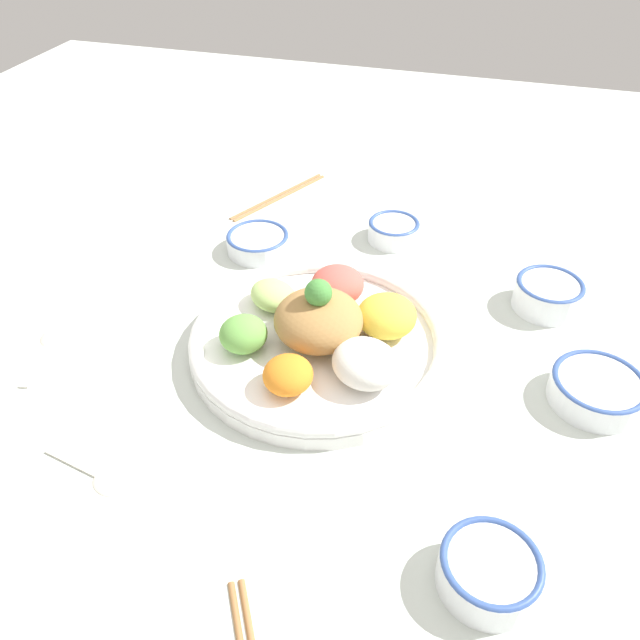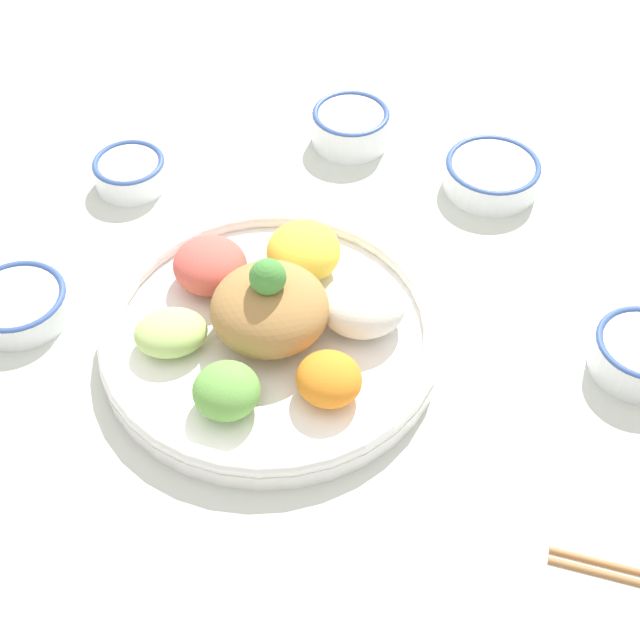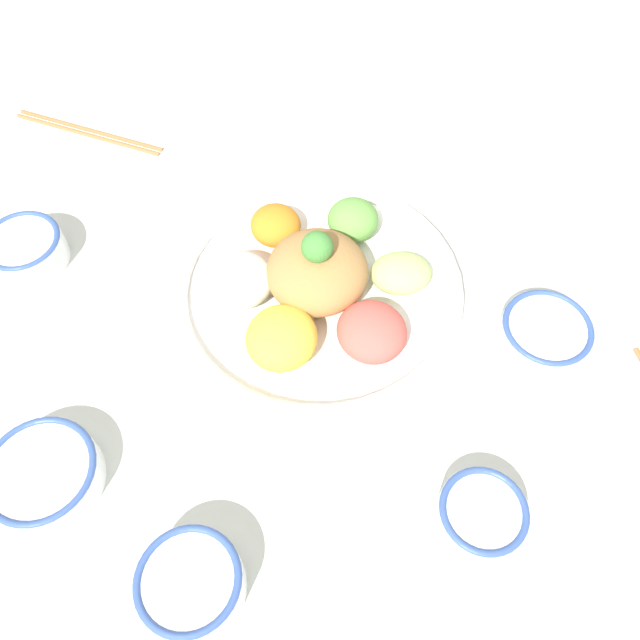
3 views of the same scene
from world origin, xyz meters
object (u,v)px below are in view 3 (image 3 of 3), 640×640
at_px(salad_platter, 318,286).
at_px(rice_bowl_blue, 191,584).
at_px(sauce_bowl_red, 545,332).
at_px(chopsticks_pair_near, 88,131).
at_px(sauce_bowl_far, 43,474).
at_px(serving_spoon_main, 465,129).
at_px(serving_spoon_extra, 298,121).
at_px(rice_bowl_plain, 481,514).
at_px(sauce_bowl_dark, 25,248).

height_order(salad_platter, rice_bowl_blue, salad_platter).
relative_size(sauce_bowl_red, chopsticks_pair_near, 0.48).
xyz_separation_m(salad_platter, chopsticks_pair_near, (0.45, 0.08, -0.02)).
distance_m(sauce_bowl_far, serving_spoon_main, 0.73).
relative_size(chopsticks_pair_near, serving_spoon_extra, 1.77).
bearing_deg(sauce_bowl_far, serving_spoon_extra, -62.80).
xyz_separation_m(chopsticks_pair_near, serving_spoon_main, (-0.35, -0.44, -0.00)).
relative_size(rice_bowl_blue, serving_spoon_main, 0.78).
distance_m(sauce_bowl_red, rice_bowl_plain, 0.23).
relative_size(rice_bowl_blue, rice_bowl_plain, 1.12).
bearing_deg(rice_bowl_plain, chopsticks_pair_near, 2.79).
xyz_separation_m(salad_platter, rice_bowl_plain, (-0.31, 0.04, -0.01)).
height_order(rice_bowl_plain, sauce_bowl_far, sauce_bowl_far).
distance_m(sauce_bowl_dark, rice_bowl_plain, 0.62).
relative_size(rice_bowl_plain, chopsticks_pair_near, 0.40).
height_order(sauce_bowl_dark, chopsticks_pair_near, sauce_bowl_dark).
height_order(chopsticks_pair_near, serving_spoon_extra, chopsticks_pair_near).
bearing_deg(serving_spoon_main, rice_bowl_blue, 101.33).
relative_size(sauce_bowl_dark, serving_spoon_main, 0.77).
height_order(rice_bowl_blue, serving_spoon_extra, rice_bowl_blue).
height_order(rice_bowl_blue, chopsticks_pair_near, rice_bowl_blue).
bearing_deg(chopsticks_pair_near, sauce_bowl_far, -62.51).
bearing_deg(sauce_bowl_red, rice_bowl_blue, 87.11).
xyz_separation_m(sauce_bowl_red, serving_spoon_main, (0.31, -0.19, -0.02)).
distance_m(sauce_bowl_red, rice_bowl_blue, 0.47).
relative_size(rice_bowl_plain, sauce_bowl_far, 0.76).
relative_size(rice_bowl_blue, sauce_bowl_far, 0.86).
bearing_deg(serving_spoon_main, chopsticks_pair_near, 39.63).
bearing_deg(sauce_bowl_dark, serving_spoon_main, -106.07).
xyz_separation_m(salad_platter, rice_bowl_blue, (-0.19, 0.30, -0.00)).
relative_size(salad_platter, rice_bowl_plain, 4.01).
bearing_deg(rice_bowl_blue, sauce_bowl_red, -92.89).
distance_m(rice_bowl_blue, chopsticks_pair_near, 0.68).
bearing_deg(serving_spoon_main, sauce_bowl_far, 86.16).
bearing_deg(rice_bowl_blue, serving_spoon_extra, -46.09).
bearing_deg(rice_bowl_plain, salad_platter, -7.78).
distance_m(chopsticks_pair_near, serving_spoon_extra, 0.31).
relative_size(sauce_bowl_dark, sauce_bowl_far, 0.85).
relative_size(salad_platter, sauce_bowl_red, 3.36).
bearing_deg(serving_spoon_extra, salad_platter, -112.38).
relative_size(sauce_bowl_red, serving_spoon_extra, 0.85).
bearing_deg(sauce_bowl_red, rice_bowl_plain, 115.00).
height_order(rice_bowl_blue, rice_bowl_plain, rice_bowl_blue).
height_order(salad_platter, sauce_bowl_far, salad_platter).
xyz_separation_m(chopsticks_pair_near, serving_spoon_extra, (-0.18, -0.26, -0.00)).
xyz_separation_m(sauce_bowl_dark, rice_bowl_plain, (-0.59, -0.21, -0.00)).
relative_size(sauce_bowl_far, serving_spoon_extra, 0.94).
bearing_deg(serving_spoon_extra, sauce_bowl_far, -141.82).
distance_m(sauce_bowl_red, sauce_bowl_far, 0.57).
bearing_deg(serving_spoon_main, salad_platter, 93.29).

